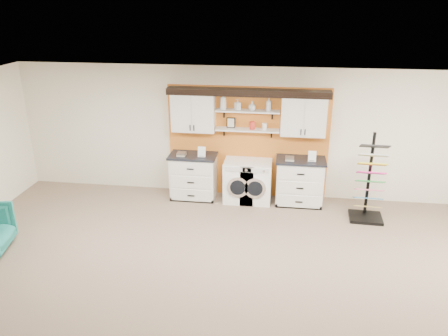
# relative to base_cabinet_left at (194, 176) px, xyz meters

# --- Properties ---
(floor) EXTENTS (10.00, 10.00, 0.00)m
(floor) POSITION_rel_base_cabinet_left_xyz_m (1.13, -3.64, -0.49)
(floor) COLOR #886F5B
(floor) RESTS_ON ground
(ceiling) EXTENTS (10.00, 10.00, 0.00)m
(ceiling) POSITION_rel_base_cabinet_left_xyz_m (1.13, -3.64, 2.31)
(ceiling) COLOR white
(ceiling) RESTS_ON wall_back
(wall_back) EXTENTS (10.00, 0.00, 10.00)m
(wall_back) POSITION_rel_base_cabinet_left_xyz_m (1.13, 0.36, 0.91)
(wall_back) COLOR silver
(wall_back) RESTS_ON floor
(accent_panel) EXTENTS (3.40, 0.07, 2.40)m
(accent_panel) POSITION_rel_base_cabinet_left_xyz_m (1.13, 0.32, 0.71)
(accent_panel) COLOR orange
(accent_panel) RESTS_ON wall_back
(upper_cabinet_left) EXTENTS (0.90, 0.35, 0.84)m
(upper_cabinet_left) POSITION_rel_base_cabinet_left_xyz_m (0.00, 0.15, 1.39)
(upper_cabinet_left) COLOR white
(upper_cabinet_left) RESTS_ON wall_back
(upper_cabinet_right) EXTENTS (0.90, 0.35, 0.84)m
(upper_cabinet_right) POSITION_rel_base_cabinet_left_xyz_m (2.26, 0.15, 1.39)
(upper_cabinet_right) COLOR white
(upper_cabinet_right) RESTS_ON wall_back
(shelf_lower) EXTENTS (1.32, 0.28, 0.03)m
(shelf_lower) POSITION_rel_base_cabinet_left_xyz_m (1.13, 0.16, 1.04)
(shelf_lower) COLOR white
(shelf_lower) RESTS_ON wall_back
(shelf_upper) EXTENTS (1.32, 0.28, 0.03)m
(shelf_upper) POSITION_rel_base_cabinet_left_xyz_m (1.13, 0.16, 1.44)
(shelf_upper) COLOR white
(shelf_upper) RESTS_ON wall_back
(crown_molding) EXTENTS (3.30, 0.41, 0.13)m
(crown_molding) POSITION_rel_base_cabinet_left_xyz_m (1.13, 0.17, 1.84)
(crown_molding) COLOR black
(crown_molding) RESTS_ON wall_back
(picture_frame) EXTENTS (0.18, 0.02, 0.22)m
(picture_frame) POSITION_rel_base_cabinet_left_xyz_m (0.78, 0.21, 1.16)
(picture_frame) COLOR black
(picture_frame) RESTS_ON shelf_lower
(canister_red) EXTENTS (0.11, 0.11, 0.16)m
(canister_red) POSITION_rel_base_cabinet_left_xyz_m (1.23, 0.16, 1.13)
(canister_red) COLOR red
(canister_red) RESTS_ON shelf_lower
(canister_cream) EXTENTS (0.10, 0.10, 0.14)m
(canister_cream) POSITION_rel_base_cabinet_left_xyz_m (1.48, 0.16, 1.12)
(canister_cream) COLOR silver
(canister_cream) RESTS_ON shelf_lower
(base_cabinet_left) EXTENTS (1.00, 0.66, 0.98)m
(base_cabinet_left) POSITION_rel_base_cabinet_left_xyz_m (0.00, 0.00, 0.00)
(base_cabinet_left) COLOR white
(base_cabinet_left) RESTS_ON floor
(base_cabinet_right) EXTENTS (1.02, 0.66, 0.99)m
(base_cabinet_right) POSITION_rel_base_cabinet_left_xyz_m (2.26, -0.00, 0.01)
(base_cabinet_right) COLOR white
(base_cabinet_right) RESTS_ON floor
(washer) EXTENTS (0.64, 0.71, 0.89)m
(washer) POSITION_rel_base_cabinet_left_xyz_m (1.00, -0.00, -0.04)
(washer) COLOR white
(washer) RESTS_ON floor
(dryer) EXTENTS (0.64, 0.71, 0.89)m
(dryer) POSITION_rel_base_cabinet_left_xyz_m (1.35, -0.00, -0.05)
(dryer) COLOR white
(dryer) RESTS_ON floor
(sample_rack) EXTENTS (0.65, 0.55, 1.73)m
(sample_rack) POSITION_rel_base_cabinet_left_xyz_m (3.57, -0.52, 0.05)
(sample_rack) COLOR black
(sample_rack) RESTS_ON floor
(soap_bottle_a) EXTENTS (0.19, 0.19, 0.34)m
(soap_bottle_a) POSITION_rel_base_cabinet_left_xyz_m (0.63, 0.16, 1.63)
(soap_bottle_a) COLOR silver
(soap_bottle_a) RESTS_ON shelf_upper
(soap_bottle_b) EXTENTS (0.14, 0.14, 0.22)m
(soap_bottle_b) POSITION_rel_base_cabinet_left_xyz_m (0.92, 0.16, 1.56)
(soap_bottle_b) COLOR silver
(soap_bottle_b) RESTS_ON shelf_upper
(soap_bottle_c) EXTENTS (0.19, 0.19, 0.19)m
(soap_bottle_c) POSITION_rel_base_cabinet_left_xyz_m (1.22, 0.16, 1.55)
(soap_bottle_c) COLOR silver
(soap_bottle_c) RESTS_ON shelf_upper
(soap_bottle_d) EXTENTS (0.15, 0.15, 0.28)m
(soap_bottle_d) POSITION_rel_base_cabinet_left_xyz_m (1.55, 0.16, 1.59)
(soap_bottle_d) COLOR silver
(soap_bottle_d) RESTS_ON shelf_upper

